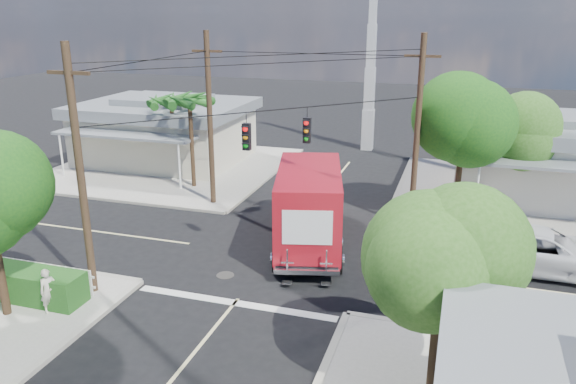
% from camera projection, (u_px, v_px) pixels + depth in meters
% --- Properties ---
extents(ground, '(120.00, 120.00, 0.00)m').
position_uv_depth(ground, '(274.00, 255.00, 23.88)').
color(ground, black).
rests_on(ground, ground).
extents(sidewalk_ne, '(14.12, 14.12, 0.14)m').
position_uv_depth(sidewalk_ne, '(527.00, 200.00, 30.60)').
color(sidewalk_ne, '#9C978D').
rests_on(sidewalk_ne, ground).
extents(sidewalk_nw, '(14.12, 14.12, 0.14)m').
position_uv_depth(sidewalk_nw, '(171.00, 167.00, 36.83)').
color(sidewalk_nw, '#9C978D').
rests_on(sidewalk_nw, ground).
extents(road_markings, '(32.00, 32.00, 0.01)m').
position_uv_depth(road_markings, '(262.00, 269.00, 22.54)').
color(road_markings, beige).
rests_on(road_markings, ground).
extents(building_ne, '(11.80, 10.20, 4.50)m').
position_uv_depth(building_ne, '(563.00, 157.00, 30.43)').
color(building_ne, silver).
rests_on(building_ne, sidewalk_ne).
extents(building_nw, '(10.80, 10.20, 4.30)m').
position_uv_depth(building_nw, '(166.00, 129.00, 37.92)').
color(building_nw, beige).
rests_on(building_nw, sidewalk_nw).
extents(radio_tower, '(0.80, 0.80, 17.00)m').
position_uv_depth(radio_tower, '(370.00, 73.00, 40.11)').
color(radio_tower, silver).
rests_on(radio_tower, ground).
extents(tree_ne_front, '(4.21, 4.14, 6.66)m').
position_uv_depth(tree_ne_front, '(464.00, 125.00, 26.46)').
color(tree_ne_front, '#422D1C').
rests_on(tree_ne_front, sidewalk_ne).
extents(tree_ne_back, '(3.77, 3.66, 5.82)m').
position_uv_depth(tree_ne_back, '(518.00, 131.00, 27.89)').
color(tree_ne_back, '#422D1C').
rests_on(tree_ne_back, sidewalk_ne).
extents(tree_se, '(3.67, 3.54, 5.62)m').
position_uv_depth(tree_se, '(443.00, 257.00, 14.05)').
color(tree_se, '#422D1C').
rests_on(tree_se, sidewalk_se).
extents(palm_nw_front, '(3.01, 3.08, 5.59)m').
position_uv_depth(palm_nw_front, '(190.00, 102.00, 31.26)').
color(palm_nw_front, '#422D1C').
rests_on(palm_nw_front, sidewalk_nw).
extents(palm_nw_back, '(3.01, 3.08, 5.19)m').
position_uv_depth(palm_nw_back, '(171.00, 103.00, 33.31)').
color(palm_nw_back, '#422D1C').
rests_on(palm_nw_back, sidewalk_nw).
extents(utility_poles, '(12.00, 10.68, 9.00)m').
position_uv_depth(utility_poles, '(251.00, 137.00, 24.33)').
color(utility_poles, '#473321').
rests_on(utility_poles, ground).
extents(picket_fence, '(5.94, 0.06, 1.00)m').
position_uv_depth(picket_fence, '(26.00, 272.00, 20.82)').
color(picket_fence, silver).
rests_on(picket_fence, sidewalk_sw).
extents(hedge_sw, '(6.20, 1.20, 1.10)m').
position_uv_depth(hedge_sw, '(6.00, 280.00, 20.15)').
color(hedge_sw, '#1D4E1A').
rests_on(hedge_sw, sidewalk_sw).
extents(vending_boxes, '(1.90, 0.50, 1.10)m').
position_uv_depth(vending_boxes, '(440.00, 208.00, 27.42)').
color(vending_boxes, '#A7180D').
rests_on(vending_boxes, sidewalk_ne).
extents(delivery_truck, '(4.47, 8.74, 3.64)m').
position_uv_depth(delivery_truck, '(309.00, 205.00, 24.43)').
color(delivery_truck, black).
rests_on(delivery_truck, ground).
extents(parked_car, '(6.20, 2.95, 1.71)m').
position_uv_depth(parked_car, '(543.00, 251.00, 22.23)').
color(parked_car, silver).
rests_on(parked_car, ground).
extents(pedestrian, '(0.62, 0.68, 1.57)m').
position_uv_depth(pedestrian, '(48.00, 291.00, 18.90)').
color(pedestrian, beige).
rests_on(pedestrian, sidewalk_sw).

